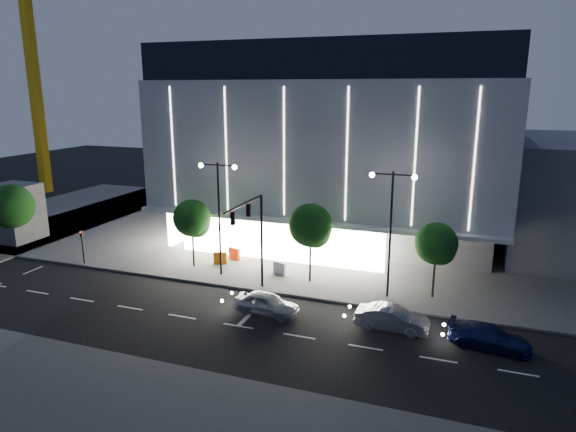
% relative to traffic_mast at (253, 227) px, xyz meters
% --- Properties ---
extents(ground, '(160.00, 160.00, 0.00)m').
position_rel_traffic_mast_xyz_m(ground, '(-1.00, -3.34, -5.03)').
color(ground, black).
rests_on(ground, ground).
extents(sidewalk_museum, '(70.00, 40.00, 0.15)m').
position_rel_traffic_mast_xyz_m(sidewalk_museum, '(4.00, 20.66, -4.95)').
color(sidewalk_museum, '#474747').
rests_on(sidewalk_museum, ground).
extents(sidewalk_west, '(16.00, 50.00, 0.15)m').
position_rel_traffic_mast_xyz_m(sidewalk_west, '(-31.00, 6.66, -4.95)').
color(sidewalk_west, '#474747').
rests_on(sidewalk_west, ground).
extents(museum, '(30.00, 25.80, 18.00)m').
position_rel_traffic_mast_xyz_m(museum, '(1.98, 18.97, 4.25)').
color(museum, '#4C4C51').
rests_on(museum, ground).
extents(traffic_mast, '(0.33, 5.89, 7.07)m').
position_rel_traffic_mast_xyz_m(traffic_mast, '(0.00, 0.00, 0.00)').
color(traffic_mast, black).
rests_on(traffic_mast, ground).
extents(street_lamp_west, '(3.16, 0.36, 9.00)m').
position_rel_traffic_mast_xyz_m(street_lamp_west, '(-4.00, 2.66, 0.93)').
color(street_lamp_west, black).
rests_on(street_lamp_west, ground).
extents(street_lamp_east, '(3.16, 0.36, 9.00)m').
position_rel_traffic_mast_xyz_m(street_lamp_east, '(9.00, 2.66, 0.93)').
color(street_lamp_east, black).
rests_on(street_lamp_east, ground).
extents(ped_signal_far, '(0.22, 0.24, 3.00)m').
position_rel_traffic_mast_xyz_m(ped_signal_far, '(-16.00, 1.16, -3.14)').
color(ped_signal_far, black).
rests_on(ped_signal_far, ground).
extents(tower_crane, '(32.00, 2.00, 28.50)m').
position_rel_traffic_mast_xyz_m(tower_crane, '(-41.92, 24.66, 15.48)').
color(tower_crane, gold).
rests_on(tower_crane, ground).
extents(tree_left, '(3.02, 3.02, 5.72)m').
position_rel_traffic_mast_xyz_m(tree_left, '(-6.97, 3.68, -0.99)').
color(tree_left, black).
rests_on(tree_left, ground).
extents(tree_mid, '(3.25, 3.25, 6.15)m').
position_rel_traffic_mast_xyz_m(tree_mid, '(3.03, 3.68, -0.69)').
color(tree_mid, black).
rests_on(tree_mid, ground).
extents(tree_right, '(2.91, 2.91, 5.51)m').
position_rel_traffic_mast_xyz_m(tree_right, '(12.03, 3.68, -1.14)').
color(tree_right, black).
rests_on(tree_right, ground).
extents(car_lead, '(4.49, 2.15, 1.48)m').
position_rel_traffic_mast_xyz_m(car_lead, '(2.00, -2.63, -4.29)').
color(car_lead, '#A7AAAF').
rests_on(car_lead, ground).
extents(car_second, '(4.49, 1.75, 1.46)m').
position_rel_traffic_mast_xyz_m(car_second, '(10.04, -2.09, -4.30)').
color(car_second, '#A0A4A8').
rests_on(car_second, ground).
extents(car_third, '(4.70, 2.34, 1.31)m').
position_rel_traffic_mast_xyz_m(car_third, '(15.60, -2.49, -4.37)').
color(car_third, '#13194A').
rests_on(car_third, ground).
extents(barrier_a, '(1.12, 0.59, 1.00)m').
position_rel_traffic_mast_xyz_m(barrier_a, '(-4.57, 6.25, -4.38)').
color(barrier_a, red).
rests_on(barrier_a, sidewalk_museum).
extents(barrier_c, '(1.11, 0.64, 1.00)m').
position_rel_traffic_mast_xyz_m(barrier_c, '(-5.20, 4.87, -4.38)').
color(barrier_c, orange).
rests_on(barrier_c, sidewalk_museum).
extents(barrier_d, '(1.13, 0.52, 1.00)m').
position_rel_traffic_mast_xyz_m(barrier_d, '(0.33, 4.22, -4.38)').
color(barrier_d, silver).
rests_on(barrier_d, sidewalk_museum).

